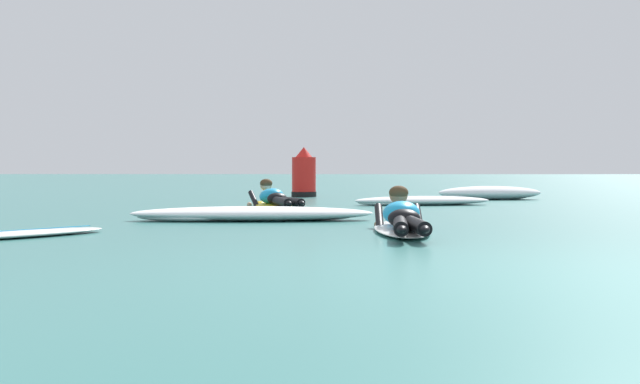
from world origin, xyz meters
TOP-DOWN VIEW (x-y plane):
  - ground_plane at (0.00, 10.00)m, footprint 120.00×120.00m
  - surfer_near at (-0.39, 3.24)m, footprint 0.58×2.76m
  - surfer_far at (-2.19, 8.34)m, footprint 1.21×2.47m
  - drifting_surfboard at (-4.28, 2.58)m, footprint 1.59×1.79m
  - whitewater_front at (0.45, 9.46)m, footprint 2.60×1.10m
  - whitewater_mid_left at (2.14, 11.98)m, footprint 2.30×1.07m
  - whitewater_mid_right at (-2.20, 5.13)m, footprint 3.23×1.01m
  - channel_marker_buoy at (-1.92, 13.51)m, footprint 0.59×0.59m

SIDE VIEW (x-z plane):
  - ground_plane at x=0.00m, z-range 0.00..0.00m
  - drifting_surfboard at x=-4.28m, z-range -0.05..0.11m
  - whitewater_front at x=0.45m, z-range -0.01..0.16m
  - whitewater_mid_right at x=-2.20m, z-range -0.01..0.18m
  - surfer_near at x=-0.39m, z-range -0.13..0.40m
  - whitewater_mid_left at x=2.14m, z-range -0.01..0.28m
  - surfer_far at x=-2.19m, z-range -0.12..0.41m
  - channel_marker_buoy at x=-1.92m, z-range -0.11..1.06m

